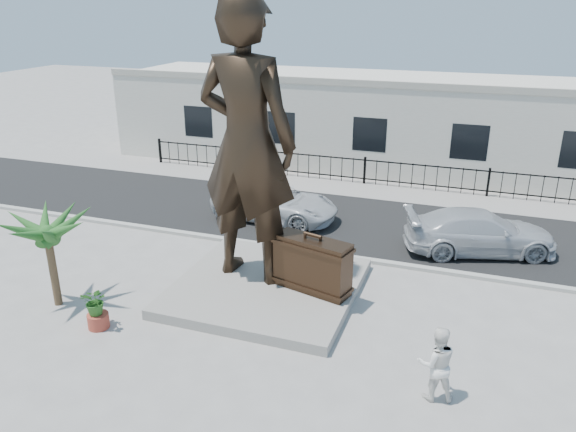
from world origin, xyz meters
name	(u,v)px	position (x,y,z in m)	size (l,w,h in m)	color
ground	(264,320)	(0.00, 0.00, 0.00)	(100.00, 100.00, 0.00)	#9E9991
street	(338,219)	(0.00, 8.00, 0.01)	(40.00, 7.00, 0.01)	black
curb	(312,252)	(0.00, 4.50, 0.06)	(40.00, 0.25, 0.12)	#A5A399
far_sidewalk	(360,189)	(0.00, 12.00, 0.01)	(40.00, 2.50, 0.02)	#9E9991
plinth	(267,287)	(-0.50, 1.50, 0.15)	(5.20, 5.20, 0.30)	gray
fence	(365,171)	(0.00, 12.80, 0.60)	(22.00, 0.10, 1.20)	black
building	(383,121)	(0.00, 17.00, 2.20)	(28.00, 7.00, 4.40)	silver
statue	(247,143)	(-1.19, 1.90, 4.36)	(2.96, 1.95, 8.13)	black
suitcase	(312,265)	(0.89, 1.56, 1.09)	(2.24, 0.71, 1.58)	#312014
tourist	(437,364)	(4.67, -1.70, 0.87)	(0.84, 0.66, 1.74)	white
car_white	(275,202)	(-2.35, 7.14, 0.69)	(2.27, 4.93, 1.37)	silver
car_silver	(480,232)	(5.32, 6.55, 0.74)	(2.05, 5.04, 1.46)	silver
worker	(269,162)	(-4.52, 12.07, 0.83)	(1.05, 0.60, 1.62)	orange
palm_tree	(59,304)	(-5.84, -1.15, 0.00)	(1.80, 1.80, 3.20)	#22531E
planter	(98,321)	(-3.98, -1.79, 0.20)	(0.56, 0.56, 0.40)	#A83E2C
shrub	(96,301)	(-3.98, -1.79, 0.79)	(0.69, 0.60, 0.77)	#295F1E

